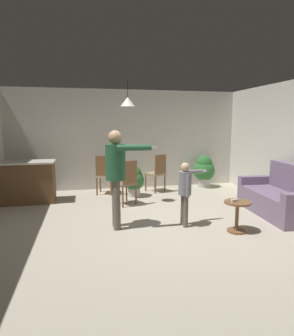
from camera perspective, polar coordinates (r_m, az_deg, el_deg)
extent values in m
plane|color=#B2A893|center=(5.24, 1.16, -11.28)|extent=(7.68, 7.68, 0.00)
cube|color=beige|center=(8.08, -4.10, 5.58)|extent=(6.40, 0.10, 2.70)
cube|color=slate|center=(6.35, 24.27, -6.36)|extent=(0.96, 1.50, 0.45)
cube|color=slate|center=(6.42, 27.01, -1.80)|extent=(0.31, 1.45, 0.55)
cube|color=slate|center=(7.00, 20.80, -4.02)|extent=(0.86, 0.24, 0.63)
cylinder|color=brown|center=(7.22, 23.00, -6.10)|extent=(0.05, 0.05, 0.06)
cylinder|color=brown|center=(5.59, 25.67, -10.55)|extent=(0.05, 0.05, 0.06)
cylinder|color=brown|center=(6.91, 18.34, -6.49)|extent=(0.05, 0.05, 0.06)
cube|color=brown|center=(7.15, -22.54, -2.72)|extent=(1.20, 0.60, 0.91)
cube|color=beige|center=(7.08, -22.77, 1.05)|extent=(1.26, 0.66, 0.04)
cylinder|color=brown|center=(5.04, 17.39, -6.48)|extent=(0.44, 0.44, 0.03)
cylinder|color=brown|center=(5.11, 17.25, -9.30)|extent=(0.06, 0.06, 0.49)
cylinder|color=brown|center=(5.19, 17.14, -11.72)|extent=(0.31, 0.31, 0.03)
cylinder|color=#60564C|center=(5.13, -6.20, -6.80)|extent=(0.12, 0.12, 0.85)
cylinder|color=#60564C|center=(4.96, -5.95, -7.34)|extent=(0.12, 0.12, 0.85)
cylinder|color=#265938|center=(4.89, -6.22, 1.15)|extent=(0.34, 0.34, 0.60)
sphere|color=tan|center=(4.86, -6.30, 6.03)|extent=(0.23, 0.23, 0.23)
cylinder|color=#265938|center=(5.09, -6.48, 1.09)|extent=(0.10, 0.10, 0.57)
cylinder|color=#265938|center=(4.72, -2.55, 4.00)|extent=(0.57, 0.11, 0.10)
cube|color=white|center=(4.78, 1.15, 4.07)|extent=(0.13, 0.04, 0.04)
cylinder|color=#60564C|center=(5.24, 7.09, -8.06)|extent=(0.08, 0.08, 0.57)
cylinder|color=#60564C|center=(5.13, 7.63, -8.42)|extent=(0.08, 0.08, 0.57)
cylinder|color=slate|center=(5.06, 7.46, -2.95)|extent=(0.23, 0.23, 0.40)
sphere|color=#D8AD8C|center=(5.02, 7.53, 0.18)|extent=(0.15, 0.15, 0.15)
cylinder|color=slate|center=(5.23, 8.83, -0.72)|extent=(0.38, 0.09, 0.07)
cube|color=white|center=(5.33, 10.98, -0.60)|extent=(0.13, 0.05, 0.04)
cylinder|color=slate|center=(4.95, 8.07, -3.48)|extent=(0.07, 0.07, 0.38)
cylinder|color=brown|center=(6.27, -4.78, -5.78)|extent=(0.04, 0.04, 0.45)
cylinder|color=brown|center=(6.48, -2.17, -5.28)|extent=(0.04, 0.04, 0.45)
cylinder|color=brown|center=(6.56, -6.61, -5.15)|extent=(0.04, 0.04, 0.45)
cylinder|color=brown|center=(6.76, -4.06, -4.70)|extent=(0.04, 0.04, 0.45)
cube|color=#7F664C|center=(6.46, -4.43, -3.06)|extent=(0.57, 0.57, 0.05)
cube|color=brown|center=(6.25, -3.44, -0.88)|extent=(0.35, 0.21, 0.50)
cylinder|color=brown|center=(7.42, -9.84, -3.58)|extent=(0.04, 0.04, 0.45)
cylinder|color=brown|center=(7.34, -7.12, -3.66)|extent=(0.04, 0.04, 0.45)
cylinder|color=brown|center=(7.76, -9.17, -3.02)|extent=(0.04, 0.04, 0.45)
cylinder|color=brown|center=(7.68, -6.56, -3.09)|extent=(0.04, 0.04, 0.45)
cube|color=tan|center=(7.50, -8.21, -1.47)|extent=(0.53, 0.53, 0.05)
cube|color=brown|center=(7.27, -8.60, 0.40)|extent=(0.37, 0.15, 0.50)
cylinder|color=brown|center=(7.48, 1.59, -3.36)|extent=(0.04, 0.04, 0.45)
cylinder|color=brown|center=(7.72, 3.52, -2.98)|extent=(0.04, 0.04, 0.45)
cylinder|color=brown|center=(7.73, -0.25, -2.95)|extent=(0.04, 0.04, 0.45)
cylinder|color=brown|center=(7.97, 1.67, -2.60)|extent=(0.04, 0.04, 0.45)
cube|color=#997F60|center=(7.68, 1.64, -1.14)|extent=(0.57, 0.57, 0.05)
cube|color=brown|center=(7.50, 2.66, 0.74)|extent=(0.35, 0.22, 0.50)
cylinder|color=#B7B2AD|center=(8.42, 11.10, -2.77)|extent=(0.34, 0.34, 0.27)
sphere|color=#2D6B33|center=(8.36, 11.17, -0.47)|extent=(0.59, 0.59, 0.59)
sphere|color=#2D6B33|center=(8.33, 11.21, 0.93)|extent=(0.44, 0.44, 0.44)
cylinder|color=#B7B2AD|center=(7.22, -2.56, -4.69)|extent=(0.30, 0.30, 0.23)
sphere|color=#2D6B33|center=(7.16, -2.58, -2.41)|extent=(0.51, 0.51, 0.51)
sphere|color=#2D6B33|center=(7.13, -2.59, -1.01)|extent=(0.38, 0.38, 0.38)
cube|color=white|center=(5.03, 16.84, -6.10)|extent=(0.13, 0.07, 0.04)
cone|color=silver|center=(6.30, -3.83, 12.88)|extent=(0.32, 0.32, 0.20)
cylinder|color=black|center=(6.33, -3.85, 15.32)|extent=(0.01, 0.01, 0.36)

